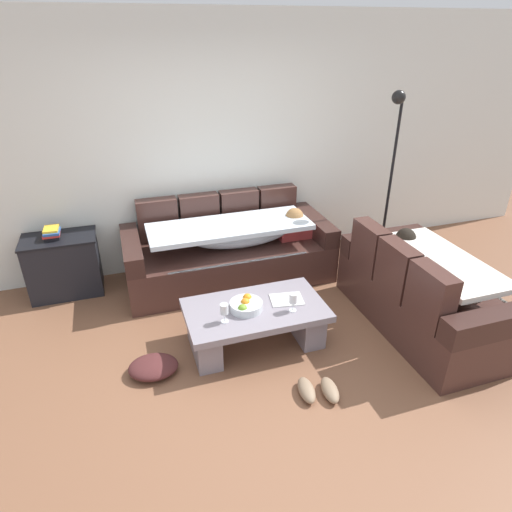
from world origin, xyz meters
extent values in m
plane|color=brown|center=(0.00, 0.00, 0.00)|extent=(14.00, 14.00, 0.00)
cube|color=white|center=(0.00, 2.15, 1.35)|extent=(9.00, 0.10, 2.70)
cube|color=#432823|center=(0.09, 1.60, 0.21)|extent=(2.20, 0.92, 0.42)
cube|color=#432823|center=(-0.60, 1.98, 0.65)|extent=(0.43, 0.16, 0.46)
cube|color=#432823|center=(-0.14, 1.98, 0.65)|extent=(0.43, 0.16, 0.46)
cube|color=#432823|center=(0.32, 1.98, 0.65)|extent=(0.43, 0.16, 0.46)
cube|color=#432823|center=(0.78, 1.98, 0.65)|extent=(0.43, 0.16, 0.46)
cube|color=#36201C|center=(-0.92, 1.60, 0.52)|extent=(0.18, 0.92, 0.20)
cube|color=#36201C|center=(1.10, 1.60, 0.52)|extent=(0.18, 0.92, 0.20)
cube|color=#B23838|center=(0.83, 1.59, 0.47)|extent=(0.36, 0.28, 0.11)
sphere|color=beige|center=(0.83, 1.55, 0.64)|extent=(0.21, 0.21, 0.21)
sphere|color=#9E7042|center=(0.83, 1.55, 0.67)|extent=(0.20, 0.20, 0.20)
ellipsoid|color=silver|center=(0.21, 1.55, 0.56)|extent=(1.10, 0.44, 0.28)
cube|color=silver|center=(0.09, 1.53, 0.66)|extent=(1.69, 0.60, 0.05)
cube|color=silver|center=(0.09, 1.16, 0.23)|extent=(1.44, 0.04, 0.38)
cube|color=#432823|center=(1.61, 0.21, 0.21)|extent=(0.92, 1.70, 0.42)
cube|color=#432823|center=(1.23, -0.24, 0.65)|extent=(0.16, 0.42, 0.46)
cube|color=#432823|center=(1.23, 0.21, 0.65)|extent=(0.16, 0.42, 0.46)
cube|color=#432823|center=(1.23, 0.66, 0.65)|extent=(0.16, 0.42, 0.46)
cube|color=#36201C|center=(1.61, -0.55, 0.52)|extent=(0.92, 0.18, 0.20)
cube|color=#36201C|center=(1.61, 0.97, 0.52)|extent=(0.92, 0.18, 0.20)
cube|color=#4C4C56|center=(1.62, 0.70, 0.47)|extent=(0.28, 0.36, 0.11)
sphere|color=#936B4C|center=(1.66, 0.70, 0.64)|extent=(0.21, 0.21, 0.21)
sphere|color=black|center=(1.66, 0.70, 0.67)|extent=(0.20, 0.20, 0.20)
ellipsoid|color=silver|center=(1.66, 0.08, 0.56)|extent=(0.44, 0.78, 0.28)
cube|color=silver|center=(1.68, 0.21, 0.66)|extent=(0.60, 1.24, 0.05)
cube|color=silver|center=(2.05, 0.21, 0.23)|extent=(0.04, 1.05, 0.38)
cube|color=gray|center=(0.01, 0.42, 0.35)|extent=(1.20, 0.68, 0.06)
cube|color=gray|center=(-0.45, 0.42, 0.16)|extent=(0.20, 0.54, 0.32)
cube|color=gray|center=(0.47, 0.42, 0.16)|extent=(0.20, 0.54, 0.32)
cylinder|color=silver|center=(-0.07, 0.41, 0.42)|extent=(0.28, 0.28, 0.07)
sphere|color=olive|center=(-0.12, 0.34, 0.44)|extent=(0.08, 0.08, 0.08)
sphere|color=orange|center=(-0.07, 0.43, 0.44)|extent=(0.08, 0.08, 0.08)
sphere|color=orange|center=(-0.04, 0.49, 0.44)|extent=(0.08, 0.08, 0.08)
cylinder|color=silver|center=(-0.29, 0.30, 0.38)|extent=(0.06, 0.06, 0.01)
cylinder|color=silver|center=(-0.29, 0.30, 0.42)|extent=(0.01, 0.01, 0.07)
cylinder|color=silver|center=(-0.29, 0.30, 0.50)|extent=(0.07, 0.07, 0.08)
cylinder|color=silver|center=(0.30, 0.27, 0.38)|extent=(0.06, 0.06, 0.01)
cylinder|color=silver|center=(0.30, 0.27, 0.42)|extent=(0.01, 0.01, 0.07)
cylinder|color=silver|center=(0.30, 0.27, 0.50)|extent=(0.07, 0.07, 0.08)
cube|color=white|center=(0.31, 0.44, 0.39)|extent=(0.31, 0.25, 0.01)
cube|color=black|center=(-1.60, 1.85, 0.31)|extent=(0.70, 0.42, 0.62)
cube|color=black|center=(-1.60, 1.85, 0.63)|extent=(0.72, 0.44, 0.02)
cube|color=black|center=(-1.65, 1.85, 0.66)|extent=(0.14, 0.17, 0.04)
cube|color=red|center=(-1.65, 1.86, 0.69)|extent=(0.16, 0.22, 0.02)
cube|color=#2D569E|center=(-1.64, 1.84, 0.71)|extent=(0.15, 0.19, 0.02)
cube|color=gold|center=(-1.65, 1.86, 0.73)|extent=(0.14, 0.19, 0.02)
cylinder|color=black|center=(1.99, 1.54, 0.01)|extent=(0.28, 0.28, 0.02)
cylinder|color=black|center=(1.99, 1.54, 0.92)|extent=(0.03, 0.03, 1.80)
sphere|color=black|center=(1.87, 1.44, 1.88)|extent=(0.14, 0.14, 0.14)
ellipsoid|color=#8C7259|center=(0.19, -0.30, 0.04)|extent=(0.15, 0.28, 0.09)
ellipsoid|color=#8C7259|center=(0.36, -0.35, 0.04)|extent=(0.16, 0.28, 0.09)
ellipsoid|color=#4C2323|center=(-0.89, 0.31, 0.06)|extent=(0.44, 0.38, 0.12)
camera|label=1|loc=(-0.96, -2.56, 2.50)|focal=30.84mm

